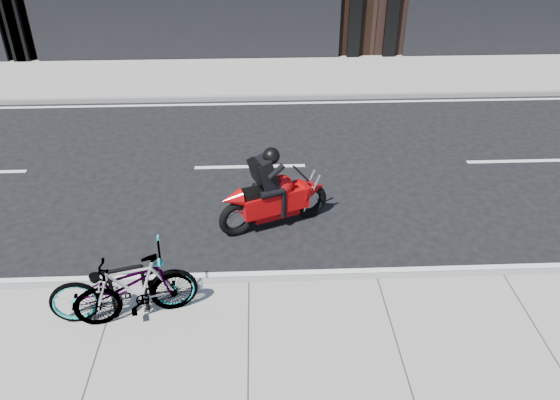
{
  "coord_description": "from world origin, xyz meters",
  "views": [
    {
      "loc": [
        0.2,
        -8.5,
        5.63
      ],
      "look_at": [
        0.53,
        -0.86,
        0.9
      ],
      "focal_mm": 35.0,
      "sensor_mm": 36.0,
      "label": 1
    }
  ],
  "objects_px": {
    "bike_rack": "(128,287)",
    "motorcycle": "(279,194)",
    "bicycle_rear": "(135,289)",
    "bicycle_front": "(123,284)"
  },
  "relations": [
    {
      "from": "bike_rack",
      "to": "motorcycle",
      "type": "height_order",
      "value": "motorcycle"
    },
    {
      "from": "bicycle_rear",
      "to": "motorcycle",
      "type": "relative_size",
      "value": 0.84
    },
    {
      "from": "bike_rack",
      "to": "motorcycle",
      "type": "xyz_separation_m",
      "value": [
        2.2,
        2.38,
        0.02
      ]
    },
    {
      "from": "bicycle_front",
      "to": "bicycle_rear",
      "type": "relative_size",
      "value": 1.2
    },
    {
      "from": "bike_rack",
      "to": "bicycle_front",
      "type": "bearing_deg",
      "value": 180.0
    },
    {
      "from": "bicycle_front",
      "to": "motorcycle",
      "type": "bearing_deg",
      "value": -53.22
    },
    {
      "from": "motorcycle",
      "to": "bike_rack",
      "type": "bearing_deg",
      "value": -154.93
    },
    {
      "from": "motorcycle",
      "to": "bicycle_front",
      "type": "bearing_deg",
      "value": -155.68
    },
    {
      "from": "bike_rack",
      "to": "bicycle_front",
      "type": "distance_m",
      "value": 0.07
    },
    {
      "from": "bicycle_rear",
      "to": "bicycle_front",
      "type": "bearing_deg",
      "value": -128.05
    }
  ]
}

